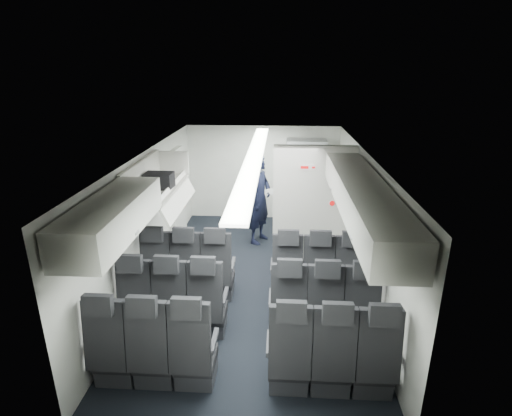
# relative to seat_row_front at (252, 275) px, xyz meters

# --- Properties ---
(cabin_shell) EXTENTS (3.41, 6.01, 2.16)m
(cabin_shell) POSITION_rel_seat_row_front_xyz_m (0.00, 0.53, 0.72)
(cabin_shell) COLOR black
(cabin_shell) RESTS_ON ground
(seat_row_front) EXTENTS (3.33, 0.56, 1.24)m
(seat_row_front) POSITION_rel_seat_row_front_xyz_m (0.00, 0.00, 0.00)
(seat_row_front) COLOR black
(seat_row_front) RESTS_ON cabin_shell
(seat_row_mid) EXTENTS (3.33, 0.56, 1.24)m
(seat_row_mid) POSITION_rel_seat_row_front_xyz_m (0.00, -0.90, 0.00)
(seat_row_mid) COLOR black
(seat_row_mid) RESTS_ON cabin_shell
(seat_row_rear) EXTENTS (3.33, 0.56, 1.24)m
(seat_row_rear) POSITION_rel_seat_row_front_xyz_m (0.00, -1.80, 0.00)
(seat_row_rear) COLOR black
(seat_row_rear) RESTS_ON cabin_shell
(overhead_bin_left_rear) EXTENTS (0.53, 1.80, 0.40)m
(overhead_bin_left_rear) POSITION_rel_seat_row_front_xyz_m (-1.40, -1.47, 1.46)
(overhead_bin_left_rear) COLOR silver
(overhead_bin_left_rear) RESTS_ON cabin_shell
(overhead_bin_left_front_open) EXTENTS (0.64, 1.70, 0.72)m
(overhead_bin_left_front_open) POSITION_rel_seat_row_front_xyz_m (-1.44, 0.28, 1.33)
(overhead_bin_left_front_open) COLOR #9E9E93
(overhead_bin_left_front_open) RESTS_ON cabin_shell
(overhead_bin_right_rear) EXTENTS (0.53, 1.80, 0.40)m
(overhead_bin_right_rear) POSITION_rel_seat_row_front_xyz_m (1.40, -1.47, 1.46)
(overhead_bin_right_rear) COLOR silver
(overhead_bin_right_rear) RESTS_ON cabin_shell
(overhead_bin_right_front) EXTENTS (0.53, 1.70, 0.40)m
(overhead_bin_right_front) POSITION_rel_seat_row_front_xyz_m (1.40, 0.28, 1.46)
(overhead_bin_right_front) COLOR silver
(overhead_bin_right_front) RESTS_ON cabin_shell
(bulkhead_partition) EXTENTS (1.40, 0.15, 2.13)m
(bulkhead_partition) POSITION_rel_seat_row_front_xyz_m (0.98, 1.33, 0.67)
(bulkhead_partition) COLOR silver
(bulkhead_partition) RESTS_ON cabin_shell
(galley_unit) EXTENTS (0.85, 0.52, 1.90)m
(galley_unit) POSITION_rel_seat_row_front_xyz_m (0.95, 3.25, 0.55)
(galley_unit) COLOR #939399
(galley_unit) RESTS_ON cabin_shell
(boarding_door) EXTENTS (0.12, 1.27, 1.86)m
(boarding_door) POSITION_rel_seat_row_front_xyz_m (-1.64, 2.09, 0.55)
(boarding_door) COLOR silver
(boarding_door) RESTS_ON cabin_shell
(flight_attendant) EXTENTS (0.67, 0.78, 1.81)m
(flight_attendant) POSITION_rel_seat_row_front_xyz_m (-0.01, 2.16, 0.50)
(flight_attendant) COLOR black
(flight_attendant) RESTS_ON ground
(carry_on_bag) EXTENTS (0.42, 0.30, 0.25)m
(carry_on_bag) POSITION_rel_seat_row_front_xyz_m (-1.40, 0.25, 1.38)
(carry_on_bag) COLOR black
(carry_on_bag) RESTS_ON overhead_bin_left_front_open
(papers) EXTENTS (0.18, 0.03, 0.12)m
(papers) POSITION_rel_seat_row_front_xyz_m (0.18, 2.11, 0.66)
(papers) COLOR white
(papers) RESTS_ON flight_attendant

